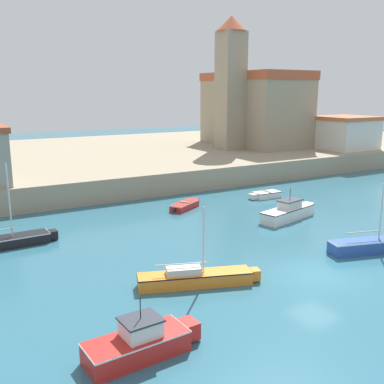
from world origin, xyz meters
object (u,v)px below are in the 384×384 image
(harbor_shed_mid_row, at_px, (345,132))
(dinghy_white_0, at_px, (266,195))
(sailboat_blue_5, at_px, (374,245))
(motorboat_white_1, at_px, (289,212))
(dinghy_red_6, at_px, (185,205))
(sailboat_orange_2, at_px, (196,277))
(sailboat_black_4, at_px, (9,241))
(motorboat_red_7, at_px, (141,342))
(church, at_px, (252,106))

(harbor_shed_mid_row, bearing_deg, dinghy_white_0, -154.84)
(sailboat_blue_5, bearing_deg, motorboat_white_1, 87.63)
(dinghy_red_6, bearing_deg, dinghy_white_0, -1.88)
(dinghy_white_0, relative_size, dinghy_red_6, 0.96)
(sailboat_orange_2, distance_m, harbor_shed_mid_row, 45.90)
(motorboat_white_1, xyz_separation_m, harbor_shed_mid_row, (25.57, 17.30, 3.92))
(dinghy_white_0, distance_m, sailboat_blue_5, 15.68)
(sailboat_orange_2, relative_size, sailboat_black_4, 1.08)
(dinghy_white_0, height_order, motorboat_white_1, motorboat_white_1)
(dinghy_white_0, bearing_deg, motorboat_red_7, -138.93)
(dinghy_red_6, relative_size, motorboat_red_7, 0.75)
(motorboat_white_1, distance_m, sailboat_orange_2, 14.88)
(dinghy_white_0, xyz_separation_m, dinghy_red_6, (-8.83, 0.29, -0.00))
(church, bearing_deg, motorboat_red_7, -131.90)
(sailboat_black_4, bearing_deg, harbor_shed_mid_row, 15.73)
(sailboat_orange_2, relative_size, harbor_shed_mid_row, 0.89)
(church, bearing_deg, dinghy_red_6, -138.15)
(dinghy_white_0, relative_size, sailboat_black_4, 0.57)
(dinghy_red_6, xyz_separation_m, church, (22.60, 20.24, 7.72))
(sailboat_orange_2, xyz_separation_m, church, (29.88, 34.53, 7.60))
(church, bearing_deg, sailboat_black_4, -148.54)
(sailboat_blue_5, relative_size, church, 0.37)
(sailboat_black_4, relative_size, dinghy_red_6, 1.67)
(dinghy_white_0, distance_m, motorboat_red_7, 28.29)
(harbor_shed_mid_row, bearing_deg, sailboat_blue_5, -135.09)
(sailboat_blue_5, xyz_separation_m, church, (17.24, 35.82, 7.58))
(sailboat_blue_5, height_order, harbor_shed_mid_row, harbor_shed_mid_row)
(harbor_shed_mid_row, bearing_deg, sailboat_black_4, -164.27)
(motorboat_white_1, xyz_separation_m, sailboat_blue_5, (-0.35, -8.54, -0.15))
(dinghy_red_6, xyz_separation_m, harbor_shed_mid_row, (31.28, 10.26, 4.21))
(church, relative_size, harbor_shed_mid_row, 2.37)
(sailboat_orange_2, xyz_separation_m, sailboat_blue_5, (12.64, -1.30, 0.02))
(dinghy_white_0, xyz_separation_m, motorboat_red_7, (-21.32, -18.58, 0.26))
(motorboat_white_1, distance_m, church, 32.94)
(sailboat_orange_2, bearing_deg, motorboat_red_7, -138.64)
(sailboat_blue_5, height_order, motorboat_red_7, sailboat_blue_5)
(motorboat_white_1, distance_m, harbor_shed_mid_row, 31.13)
(sailboat_orange_2, height_order, sailboat_blue_5, sailboat_blue_5)
(dinghy_red_6, xyz_separation_m, motorboat_red_7, (-12.50, -18.87, 0.27))
(dinghy_white_0, height_order, dinghy_red_6, dinghy_white_0)
(dinghy_red_6, distance_m, motorboat_red_7, 22.64)
(dinghy_white_0, bearing_deg, sailboat_orange_2, -139.02)
(motorboat_white_1, height_order, dinghy_red_6, motorboat_white_1)
(church, xyz_separation_m, harbor_shed_mid_row, (8.68, -9.98, -3.51))
(sailboat_black_4, relative_size, harbor_shed_mid_row, 0.82)
(dinghy_white_0, xyz_separation_m, sailboat_blue_5, (-3.47, -15.29, 0.14))
(dinghy_red_6, height_order, motorboat_red_7, motorboat_red_7)
(church, bearing_deg, dinghy_white_0, -123.85)
(sailboat_blue_5, distance_m, harbor_shed_mid_row, 36.83)
(church, height_order, harbor_shed_mid_row, church)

